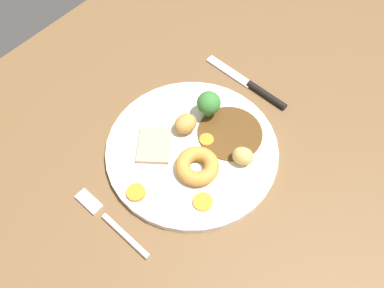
{
  "coord_description": "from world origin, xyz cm",
  "views": [
    {
      "loc": [
        -25.42,
        -22.28,
        58.57
      ],
      "look_at": [
        0.52,
        -1.44,
        6.0
      ],
      "focal_mm": 35.65,
      "sensor_mm": 36.0,
      "label": 1
    }
  ],
  "objects_px": {
    "roast_potato_left": "(185,124)",
    "roast_potato_right": "(243,156)",
    "meat_slice_main": "(154,145)",
    "carrot_coin_front": "(136,193)",
    "yorkshire_pudding": "(197,166)",
    "knife": "(252,86)",
    "dinner_plate": "(192,149)",
    "fork": "(110,221)",
    "broccoli_floret": "(209,103)",
    "carrot_coin_back": "(203,202)",
    "carrot_coin_side": "(206,140)"
  },
  "relations": [
    {
      "from": "carrot_coin_back",
      "to": "carrot_coin_front",
      "type": "bearing_deg",
      "value": 120.67
    },
    {
      "from": "meat_slice_main",
      "to": "fork",
      "type": "bearing_deg",
      "value": -167.04
    },
    {
      "from": "fork",
      "to": "roast_potato_right",
      "type": "bearing_deg",
      "value": -112.79
    },
    {
      "from": "broccoli_floret",
      "to": "fork",
      "type": "height_order",
      "value": "broccoli_floret"
    },
    {
      "from": "roast_potato_right",
      "to": "broccoli_floret",
      "type": "distance_m",
      "value": 0.11
    },
    {
      "from": "meat_slice_main",
      "to": "roast_potato_left",
      "type": "relative_size",
      "value": 1.69
    },
    {
      "from": "dinner_plate",
      "to": "carrot_coin_back",
      "type": "xyz_separation_m",
      "value": [
        -0.07,
        -0.07,
        0.01
      ]
    },
    {
      "from": "roast_potato_right",
      "to": "carrot_coin_back",
      "type": "distance_m",
      "value": 0.1
    },
    {
      "from": "yorkshire_pudding",
      "to": "knife",
      "type": "relative_size",
      "value": 0.38
    },
    {
      "from": "carrot_coin_front",
      "to": "knife",
      "type": "height_order",
      "value": "carrot_coin_front"
    },
    {
      "from": "yorkshire_pudding",
      "to": "carrot_coin_front",
      "type": "distance_m",
      "value": 0.1
    },
    {
      "from": "dinner_plate",
      "to": "broccoli_floret",
      "type": "height_order",
      "value": "broccoli_floret"
    },
    {
      "from": "roast_potato_right",
      "to": "carrot_coin_back",
      "type": "xyz_separation_m",
      "value": [
        -0.1,
        0.0,
        -0.01
      ]
    },
    {
      "from": "roast_potato_right",
      "to": "carrot_coin_front",
      "type": "bearing_deg",
      "value": 147.94
    },
    {
      "from": "roast_potato_left",
      "to": "roast_potato_right",
      "type": "distance_m",
      "value": 0.11
    },
    {
      "from": "meat_slice_main",
      "to": "carrot_coin_front",
      "type": "relative_size",
      "value": 2.28
    },
    {
      "from": "meat_slice_main",
      "to": "roast_potato_right",
      "type": "distance_m",
      "value": 0.15
    },
    {
      "from": "yorkshire_pudding",
      "to": "carrot_coin_front",
      "type": "xyz_separation_m",
      "value": [
        -0.09,
        0.05,
        -0.01
      ]
    },
    {
      "from": "yorkshire_pudding",
      "to": "knife",
      "type": "height_order",
      "value": "yorkshire_pudding"
    },
    {
      "from": "carrot_coin_side",
      "to": "knife",
      "type": "relative_size",
      "value": 0.13
    },
    {
      "from": "roast_potato_left",
      "to": "carrot_coin_front",
      "type": "xyz_separation_m",
      "value": [
        -0.14,
        -0.02,
        -0.01
      ]
    },
    {
      "from": "carrot_coin_back",
      "to": "knife",
      "type": "height_order",
      "value": "carrot_coin_back"
    },
    {
      "from": "dinner_plate",
      "to": "roast_potato_left",
      "type": "bearing_deg",
      "value": 55.84
    },
    {
      "from": "roast_potato_left",
      "to": "carrot_coin_front",
      "type": "bearing_deg",
      "value": -173.0
    },
    {
      "from": "roast_potato_right",
      "to": "dinner_plate",
      "type": "bearing_deg",
      "value": 110.47
    },
    {
      "from": "roast_potato_right",
      "to": "fork",
      "type": "xyz_separation_m",
      "value": [
        -0.2,
        0.1,
        -0.03
      ]
    },
    {
      "from": "dinner_plate",
      "to": "carrot_coin_side",
      "type": "height_order",
      "value": "carrot_coin_side"
    },
    {
      "from": "carrot_coin_front",
      "to": "knife",
      "type": "bearing_deg",
      "value": -2.66
    },
    {
      "from": "knife",
      "to": "carrot_coin_back",
      "type": "bearing_deg",
      "value": 111.25
    },
    {
      "from": "fork",
      "to": "dinner_plate",
      "type": "bearing_deg",
      "value": -93.22
    },
    {
      "from": "meat_slice_main",
      "to": "yorkshire_pudding",
      "type": "relative_size",
      "value": 0.97
    },
    {
      "from": "yorkshire_pudding",
      "to": "meat_slice_main",
      "type": "bearing_deg",
      "value": 97.19
    },
    {
      "from": "meat_slice_main",
      "to": "fork",
      "type": "height_order",
      "value": "meat_slice_main"
    },
    {
      "from": "meat_slice_main",
      "to": "roast_potato_left",
      "type": "bearing_deg",
      "value": -17.48
    },
    {
      "from": "knife",
      "to": "carrot_coin_front",
      "type": "bearing_deg",
      "value": 91.85
    },
    {
      "from": "roast_potato_right",
      "to": "knife",
      "type": "distance_m",
      "value": 0.17
    },
    {
      "from": "dinner_plate",
      "to": "roast_potato_right",
      "type": "xyz_separation_m",
      "value": [
        0.03,
        -0.08,
        0.02
      ]
    },
    {
      "from": "meat_slice_main",
      "to": "dinner_plate",
      "type": "bearing_deg",
      "value": -52.6
    },
    {
      "from": "roast_potato_right",
      "to": "roast_potato_left",
      "type": "bearing_deg",
      "value": 94.41
    },
    {
      "from": "carrot_coin_back",
      "to": "knife",
      "type": "relative_size",
      "value": 0.16
    },
    {
      "from": "carrot_coin_front",
      "to": "carrot_coin_back",
      "type": "height_order",
      "value": "carrot_coin_front"
    },
    {
      "from": "yorkshire_pudding",
      "to": "fork",
      "type": "distance_m",
      "value": 0.16
    },
    {
      "from": "dinner_plate",
      "to": "carrot_coin_side",
      "type": "relative_size",
      "value": 11.9
    },
    {
      "from": "roast_potato_right",
      "to": "carrot_coin_side",
      "type": "distance_m",
      "value": 0.07
    },
    {
      "from": "meat_slice_main",
      "to": "yorkshire_pudding",
      "type": "distance_m",
      "value": 0.08
    },
    {
      "from": "roast_potato_right",
      "to": "broccoli_floret",
      "type": "height_order",
      "value": "broccoli_floret"
    },
    {
      "from": "roast_potato_right",
      "to": "broccoli_floret",
      "type": "relative_size",
      "value": 0.65
    },
    {
      "from": "dinner_plate",
      "to": "roast_potato_left",
      "type": "relative_size",
      "value": 7.19
    },
    {
      "from": "dinner_plate",
      "to": "meat_slice_main",
      "type": "distance_m",
      "value": 0.06
    },
    {
      "from": "roast_potato_right",
      "to": "fork",
      "type": "bearing_deg",
      "value": 154.46
    }
  ]
}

